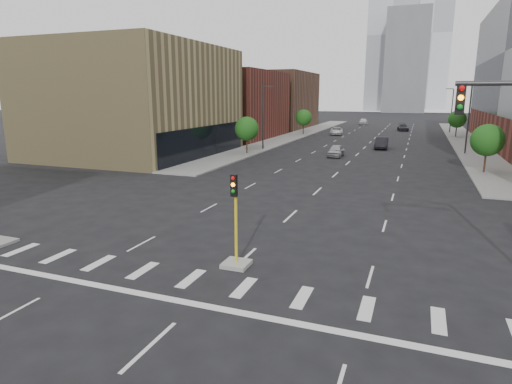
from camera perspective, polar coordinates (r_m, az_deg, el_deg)
The scene contains 21 objects.
sidewalk_left_far at distance 85.60m, azimuth 5.49°, elevation 7.60°, with size 5.00×92.00×0.15m, color gray.
sidewalk_right_far at distance 82.92m, azimuth 26.02°, elevation 6.20°, with size 5.00×92.00×0.15m, color gray.
building_left_mid at distance 59.59m, azimuth -15.54°, elevation 11.60°, with size 20.00×24.00×14.00m, color #9F8D59.
building_left_far_a at distance 82.08m, azimuth -4.57°, elevation 11.54°, with size 20.00×22.00×12.00m, color brown.
building_left_far_b at distance 106.17m, azimuth 1.55°, elevation 12.14°, with size 20.00×24.00×13.00m, color brown.
tower_left at distance 230.35m, azimuth 17.77°, elevation 19.06°, with size 22.00×22.00×70.00m, color #B2B7BC.
tower_right at distance 270.15m, azimuth 22.40°, elevation 18.79°, with size 20.00×20.00×80.00m, color #B2B7BC.
tower_mid at distance 208.83m, azimuth 19.45°, elevation 16.06°, with size 18.00×18.00×44.00m, color slate.
median_traffic_signal at distance 19.98m, azimuth -2.69°, elevation -7.28°, with size 1.20×1.20×4.40m.
streetlight_right_a at distance 63.56m, azimuth 26.42°, elevation 8.99°, with size 1.60×0.22×9.07m.
streetlight_right_b at distance 98.44m, azimuth 24.60°, elevation 10.08°, with size 1.60×0.22×9.07m.
streetlight_left at distance 61.93m, azimuth 1.02°, elevation 10.24°, with size 1.60×0.22×9.07m.
tree_left_near at distance 57.57m, azimuth -1.25°, elevation 8.43°, with size 3.20×3.20×4.85m.
tree_left_far at distance 86.07m, azimuth 6.36°, elevation 9.83°, with size 3.20×3.20×4.85m.
tree_right_near at distance 48.86m, azimuth 28.48°, elevation 6.10°, with size 3.20×3.20×4.85m.
tree_right_far at distance 88.57m, azimuth 25.26°, elevation 8.78°, with size 3.20×3.20×4.85m.
car_near_left at distance 56.47m, azimuth 10.62°, elevation 5.43°, with size 1.77×4.41×1.50m, color #A5A5A9.
car_mid_right at distance 66.29m, azimuth 16.40°, elevation 6.28°, with size 1.78×5.09×1.68m, color black.
car_far_left at distance 87.82m, azimuth 10.69°, elevation 8.01°, with size 2.44×5.29×1.47m, color silver.
car_deep_right at distance 100.71m, azimuth 19.01°, elevation 8.13°, with size 2.07×5.10×1.48m, color black.
car_distant at distance 118.93m, azimuth 14.12°, elevation 9.11°, with size 1.98×4.92×1.67m, color silver.
Camera 1 is at (7.51, -8.22, 7.85)m, focal length 30.00 mm.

